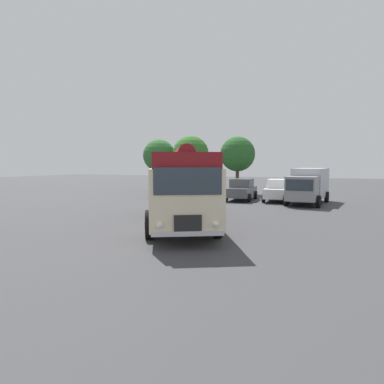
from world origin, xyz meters
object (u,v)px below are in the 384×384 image
Objects in this scene: car_mid_left at (209,188)px; car_mid_right at (241,189)px; car_near_left at (172,187)px; car_far_right at (278,190)px; vintage_bus at (179,184)px; box_van at (309,184)px.

car_mid_right is at bearing -11.43° from car_mid_left.
car_near_left is 0.98× the size of car_far_right.
vintage_bus is at bearing -75.08° from car_mid_left.
car_near_left and car_far_right have the same top height.
vintage_bus is at bearing -101.65° from car_far_right.
vintage_bus reaches higher than car_near_left.
box_van is (11.04, -0.24, 0.52)m from car_near_left.
car_far_right is 0.73× the size of box_van.
car_mid_right is at bearing 91.36° from vintage_bus.
vintage_bus reaches higher than box_van.
car_near_left is 1.00× the size of car_mid_left.
car_mid_right is (6.03, 0.11, 0.00)m from car_near_left.
car_far_right is at bearing 3.00° from car_near_left.
car_mid_left is at bearing 168.57° from car_mid_right.
box_van is at bearing -4.01° from car_mid_right.
car_mid_left is 0.99× the size of car_mid_right.
box_van is (7.99, -0.95, 0.52)m from car_mid_left.
car_mid_left and car_far_right have the same top height.
car_mid_left is 0.71× the size of box_van.
box_van reaches higher than car_mid_right.
car_mid_left is (-3.26, 12.24, -1.05)m from vintage_bus.
vintage_bus reaches higher than car_far_right.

